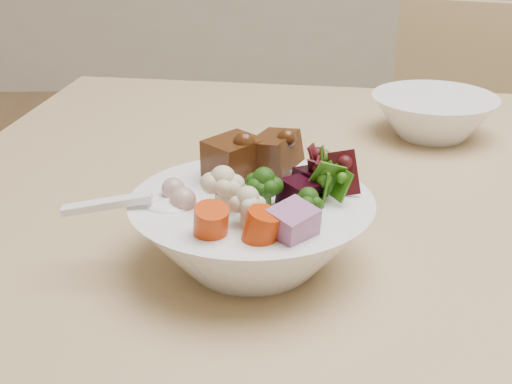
{
  "coord_description": "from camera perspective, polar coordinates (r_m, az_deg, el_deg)",
  "views": [
    {
      "loc": [
        -0.64,
        -0.73,
        1.06
      ],
      "look_at": [
        -0.61,
        -0.2,
        0.82
      ],
      "focal_mm": 50.0,
      "sensor_mm": 36.0,
      "label": 1
    }
  ],
  "objects": [
    {
      "name": "side_bowl",
      "position": [
        0.92,
        13.99,
        5.9
      ],
      "size": [
        0.15,
        0.15,
        0.05
      ],
      "primitive_type": null,
      "color": "white",
      "rests_on": "dining_table"
    },
    {
      "name": "food_bowl",
      "position": [
        0.59,
        -0.21,
        -2.78
      ],
      "size": [
        0.2,
        0.2,
        0.11
      ],
      "color": "white",
      "rests_on": "dining_table"
    },
    {
      "name": "chair_far",
      "position": [
        1.39,
        17.6,
        -1.73
      ],
      "size": [
        0.5,
        0.5,
        0.85
      ],
      "rotation": [
        0.0,
        0.0,
        -0.37
      ],
      "color": "tan",
      "rests_on": "ground"
    },
    {
      "name": "soup_spoon",
      "position": [
        0.57,
        -8.26,
        -1.21
      ],
      "size": [
        0.1,
        0.03,
        0.02
      ],
      "rotation": [
        0.0,
        0.0,
        -0.0
      ],
      "color": "white",
      "rests_on": "food_bowl"
    }
  ]
}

